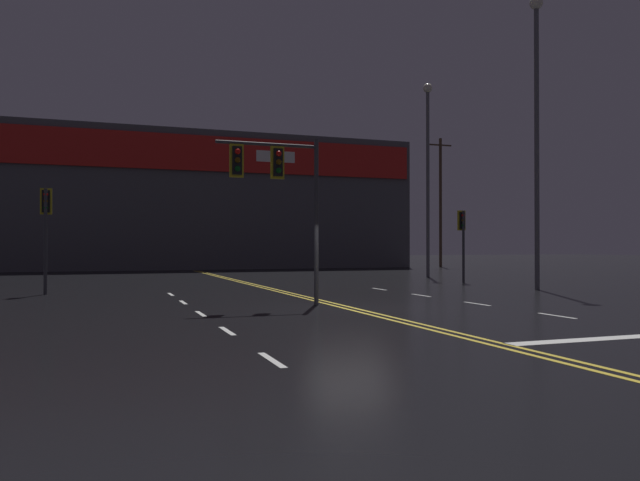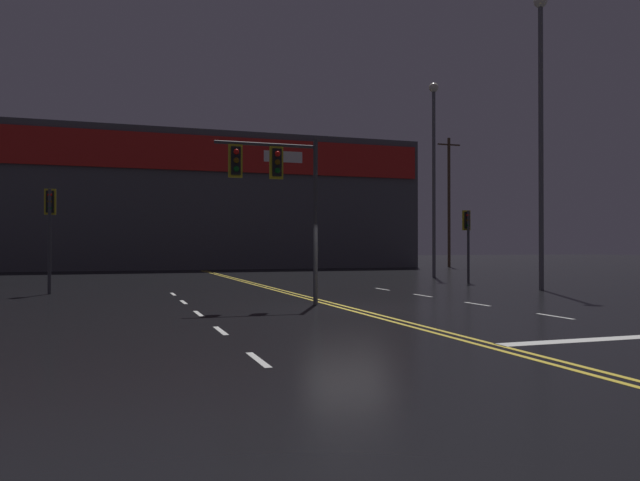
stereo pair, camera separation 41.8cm
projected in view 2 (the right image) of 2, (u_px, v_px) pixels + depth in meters
name	position (u px, v px, depth m)	size (l,w,h in m)	color
ground_plane	(348.00, 308.00, 18.08)	(200.00, 200.00, 0.00)	black
road_markings	(389.00, 312.00, 17.15)	(12.83, 60.00, 0.01)	gold
traffic_signal_median	(275.00, 178.00, 18.89)	(3.21, 0.36, 5.14)	#38383D
traffic_signal_corner_northwest	(50.00, 217.00, 23.69)	(0.42, 0.36, 4.01)	#38383D
traffic_signal_corner_northeast	(467.00, 230.00, 30.77)	(0.42, 0.36, 3.60)	#38383D
streetlight_near_left	(541.00, 108.00, 25.83)	(0.56, 0.56, 12.29)	#59595E
streetlight_far_left	(434.00, 156.00, 36.95)	(0.56, 0.56, 11.54)	#59595E
building_backdrop	(193.00, 203.00, 52.91)	(37.47, 10.23, 10.95)	#4C4C51
utility_pole_row	(204.00, 197.00, 48.51)	(47.35, 0.26, 11.48)	#4C3828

